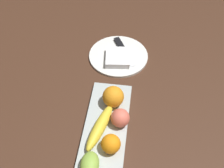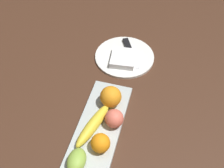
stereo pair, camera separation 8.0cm
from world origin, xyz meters
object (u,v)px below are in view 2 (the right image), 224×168
at_px(fruit_tray, 96,137).
at_px(dinner_plate, 124,56).
at_px(knife, 130,48).
at_px(orange_near_banana, 111,97).
at_px(banana, 93,125).
at_px(peach, 114,118).
at_px(grape_bunch, 77,161).
at_px(orange_near_apple, 100,143).
at_px(folded_napkin, 123,58).

xyz_separation_m(fruit_tray, dinner_plate, (-0.39, -0.00, -0.00)).
bearing_deg(knife, orange_near_banana, -27.68).
height_order(fruit_tray, banana, banana).
relative_size(orange_near_banana, dinner_plate, 0.30).
xyz_separation_m(peach, grape_bunch, (0.16, -0.07, -0.01)).
bearing_deg(grape_bunch, orange_near_banana, 171.41).
height_order(orange_near_apple, folded_napkin, orange_near_apple).
relative_size(fruit_tray, banana, 2.41).
bearing_deg(banana, dinner_plate, 12.91).
relative_size(fruit_tray, peach, 7.20).
bearing_deg(fruit_tray, knife, 178.40).
bearing_deg(dinner_plate, banana, -2.42).
bearing_deg(peach, grape_bunch, -23.10).
distance_m(folded_napkin, knife, 0.08).
distance_m(banana, grape_bunch, 0.13).
bearing_deg(orange_near_apple, banana, -144.25).
relative_size(banana, orange_near_apple, 3.06).
distance_m(peach, grape_bunch, 0.18).
bearing_deg(fruit_tray, banana, -146.08).
bearing_deg(fruit_tray, folded_napkin, -180.00).
height_order(banana, folded_napkin, banana).
xyz_separation_m(fruit_tray, orange_near_apple, (0.04, 0.03, 0.04)).
distance_m(fruit_tray, knife, 0.44).
height_order(banana, knife, banana).
height_order(orange_near_apple, orange_near_banana, orange_near_banana).
relative_size(dinner_plate, folded_napkin, 2.31).
xyz_separation_m(banana, knife, (-0.41, 0.03, -0.02)).
relative_size(folded_napkin, knife, 0.63).
height_order(dinner_plate, knife, knife).
xyz_separation_m(orange_near_apple, dinner_plate, (-0.43, -0.03, -0.04)).
relative_size(orange_near_banana, knife, 0.44).
height_order(banana, orange_near_banana, orange_near_banana).
height_order(orange_near_apple, knife, orange_near_apple).
distance_m(orange_near_apple, folded_napkin, 0.40).
relative_size(fruit_tray, orange_near_banana, 5.97).
bearing_deg(peach, orange_near_apple, -10.49).
bearing_deg(grape_bunch, folded_napkin, 177.08).
bearing_deg(peach, fruit_tray, -38.56).
height_order(fruit_tray, folded_napkin, folded_napkin).
xyz_separation_m(peach, folded_napkin, (-0.31, -0.05, -0.03)).
bearing_deg(knife, peach, -22.71).
distance_m(peach, dinner_plate, 0.34).
bearing_deg(knife, fruit_tray, -29.32).
relative_size(peach, dinner_plate, 0.25).
relative_size(orange_near_banana, folded_napkin, 0.70).
relative_size(orange_near_apple, knife, 0.35).
bearing_deg(peach, dinner_plate, -172.28).
distance_m(peach, folded_napkin, 0.31).
height_order(grape_bunch, folded_napkin, grape_bunch).
bearing_deg(banana, orange_near_apple, -128.92).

